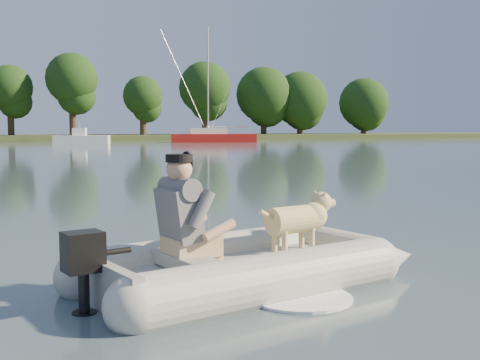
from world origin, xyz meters
name	(u,v)px	position (x,y,z in m)	size (l,w,h in m)	color
water	(278,263)	(0.00, 0.00, 0.00)	(160.00, 160.00, 0.00)	slate
shore_bank	(36,138)	(0.00, 62.00, 0.25)	(160.00, 12.00, 0.70)	#47512D
treeline	(91,92)	(5.75, 61.07, 5.30)	(84.66, 7.35, 9.27)	#332316
dinghy	(246,224)	(-0.65, -0.67, 0.58)	(4.66, 3.44, 1.35)	#A0A19C
man	(182,210)	(-1.32, -0.79, 0.76)	(0.71, 0.61, 1.05)	slate
dog	(293,225)	(-0.05, -0.46, 0.50)	(0.91, 0.32, 0.61)	tan
outboard_motor	(84,276)	(-2.22, -1.07, 0.30)	(0.40, 0.28, 0.77)	black
motorboat	(82,133)	(3.23, 47.75, 0.93)	(4.84, 1.86, 2.05)	white
sailboat	(213,137)	(15.69, 49.26, 0.49)	(8.45, 4.28, 11.15)	#A41612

